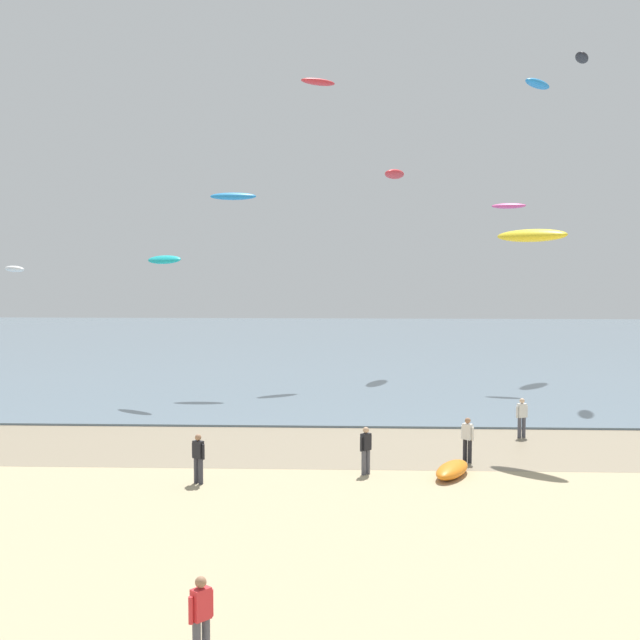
# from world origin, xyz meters

# --- Properties ---
(wet_sand_strip) EXTENTS (120.00, 7.57, 0.01)m
(wet_sand_strip) POSITION_xyz_m (0.00, 25.68, 0.00)
(wet_sand_strip) COLOR gray
(wet_sand_strip) RESTS_ON ground
(sea) EXTENTS (160.00, 70.00, 0.10)m
(sea) POSITION_xyz_m (0.00, 64.47, 0.05)
(sea) COLOR slate
(sea) RESTS_ON ground
(person_nearest_camera) EXTENTS (0.49, 0.38, 1.71)m
(person_nearest_camera) POSITION_xyz_m (-0.60, 19.81, 0.92)
(person_nearest_camera) COLOR #383842
(person_nearest_camera) RESTS_ON ground
(person_mid_beach) EXTENTS (0.41, 0.45, 1.71)m
(person_mid_beach) POSITION_xyz_m (1.83, 7.09, 0.92)
(person_mid_beach) COLOR #4C4C56
(person_mid_beach) RESTS_ON ground
(person_by_waterline) EXTENTS (0.53, 0.34, 1.71)m
(person_by_waterline) POSITION_xyz_m (11.92, 27.73, 0.92)
(person_by_waterline) COLOR #4C4C56
(person_by_waterline) RESTS_ON ground
(person_right_flank) EXTENTS (0.43, 0.43, 1.71)m
(person_right_flank) POSITION_xyz_m (8.99, 23.18, 0.92)
(person_right_flank) COLOR #232328
(person_right_flank) RESTS_ON ground
(person_far_down_beach) EXTENTS (0.42, 0.44, 1.71)m
(person_far_down_beach) POSITION_xyz_m (5.13, 21.27, 0.92)
(person_far_down_beach) COLOR #4C4C56
(person_far_down_beach) RESTS_ON ground
(grounded_kite) EXTENTS (1.80, 2.63, 0.50)m
(grounded_kite) POSITION_xyz_m (8.17, 21.09, 0.25)
(grounded_kite) COLOR orange
(grounded_kite) RESTS_ON ground
(kite_aloft_0) EXTENTS (2.70, 0.96, 0.54)m
(kite_aloft_0) POSITION_xyz_m (-2.34, 40.69, 11.33)
(kite_aloft_0) COLOR #2384D1
(kite_aloft_1) EXTENTS (2.56, 2.13, 0.45)m
(kite_aloft_1) POSITION_xyz_m (2.34, 46.92, 19.13)
(kite_aloft_1) COLOR red
(kite_aloft_2) EXTENTS (2.10, 3.41, 0.79)m
(kite_aloft_2) POSITION_xyz_m (7.43, 49.14, 13.42)
(kite_aloft_2) COLOR red
(kite_aloft_3) EXTENTS (3.02, 2.92, 0.66)m
(kite_aloft_3) POSITION_xyz_m (11.78, 25.71, 8.60)
(kite_aloft_3) COLOR yellow
(kite_aloft_4) EXTENTS (2.53, 2.19, 0.65)m
(kite_aloft_4) POSITION_xyz_m (-5.41, 36.16, 7.65)
(kite_aloft_4) COLOR #19B2B7
(kite_aloft_6) EXTENTS (1.38, 2.56, 0.63)m
(kite_aloft_6) POSITION_xyz_m (17.96, 42.21, 19.42)
(kite_aloft_6) COLOR black
(kite_aloft_7) EXTENTS (2.25, 2.27, 0.52)m
(kite_aloft_7) POSITION_xyz_m (-16.18, 42.58, 7.08)
(kite_aloft_7) COLOR white
(kite_aloft_8) EXTENTS (2.89, 3.52, 0.67)m
(kite_aloft_8) POSITION_xyz_m (17.40, 51.45, 19.82)
(kite_aloft_8) COLOR #2384D1
(kite_aloft_10) EXTENTS (2.14, 1.21, 0.42)m
(kite_aloft_10) POSITION_xyz_m (13.98, 42.85, 10.87)
(kite_aloft_10) COLOR #E54C99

